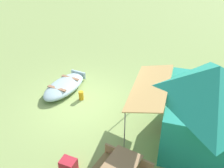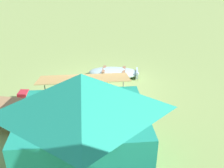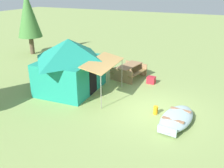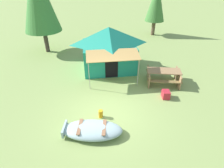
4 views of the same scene
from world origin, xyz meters
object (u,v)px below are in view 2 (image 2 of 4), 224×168
canvas_cabin_tent (84,120)px  fuel_can (107,82)px  beached_rowboat (114,73)px  picnic_table (2,110)px  cooler_box (24,96)px

canvas_cabin_tent → fuel_can: size_ratio=10.81×
beached_rowboat → picnic_table: bearing=41.7°
beached_rowboat → canvas_cabin_tent: bearing=79.1°
canvas_cabin_tent → picnic_table: bearing=-35.4°
canvas_cabin_tent → picnic_table: size_ratio=1.88×
picnic_table → fuel_can: bearing=-144.2°
fuel_can → beached_rowboat: bearing=-111.6°
picnic_table → fuel_can: size_ratio=5.75×
beached_rowboat → cooler_box: bearing=29.8°
beached_rowboat → cooler_box: (3.74, 2.15, -0.02)m
cooler_box → fuel_can: cooler_box is taller
canvas_cabin_tent → fuel_can: canvas_cabin_tent is taller
beached_rowboat → picnic_table: 5.44m
cooler_box → fuel_can: (-3.36, -1.18, -0.02)m
picnic_table → cooler_box: 1.53m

